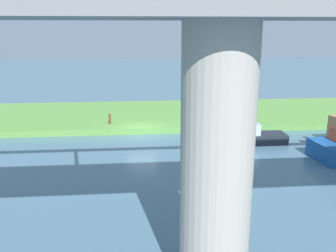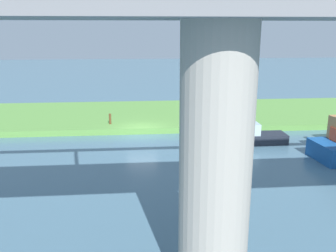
{
  "view_description": "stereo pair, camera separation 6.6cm",
  "coord_description": "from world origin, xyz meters",
  "px_view_note": "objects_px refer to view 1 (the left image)",
  "views": [
    {
      "loc": [
        0.46,
        29.27,
        8.45
      ],
      "look_at": [
        -1.74,
        5.0,
        2.0
      ],
      "focal_mm": 39.28,
      "sensor_mm": 36.0,
      "label": 1
    },
    {
      "loc": [
        0.4,
        29.27,
        8.45
      ],
      "look_at": [
        -1.74,
        5.0,
        2.0
      ],
      "focal_mm": 39.28,
      "sensor_mm": 36.0,
      "label": 2
    }
  ],
  "objects_px": {
    "bridge_pylon": "(216,168)",
    "pontoon_yellow": "(253,136)",
    "person_on_bank": "(206,113)",
    "mooring_post": "(110,119)"
  },
  "relations": [
    {
      "from": "person_on_bank",
      "to": "pontoon_yellow",
      "type": "relative_size",
      "value": 0.29
    },
    {
      "from": "bridge_pylon",
      "to": "person_on_bank",
      "type": "distance_m",
      "value": 21.86
    },
    {
      "from": "person_on_bank",
      "to": "mooring_post",
      "type": "distance_m",
      "value": 8.53
    },
    {
      "from": "bridge_pylon",
      "to": "mooring_post",
      "type": "relative_size",
      "value": 9.66
    },
    {
      "from": "person_on_bank",
      "to": "pontoon_yellow",
      "type": "xyz_separation_m",
      "value": [
        -2.58,
        5.44,
        -0.64
      ]
    },
    {
      "from": "person_on_bank",
      "to": "mooring_post",
      "type": "relative_size",
      "value": 1.54
    },
    {
      "from": "bridge_pylon",
      "to": "pontoon_yellow",
      "type": "height_order",
      "value": "bridge_pylon"
    },
    {
      "from": "pontoon_yellow",
      "to": "person_on_bank",
      "type": "bearing_deg",
      "value": -64.58
    },
    {
      "from": "bridge_pylon",
      "to": "pontoon_yellow",
      "type": "xyz_separation_m",
      "value": [
        -6.45,
        -15.84,
        -3.8
      ]
    },
    {
      "from": "bridge_pylon",
      "to": "pontoon_yellow",
      "type": "bearing_deg",
      "value": -112.16
    }
  ]
}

